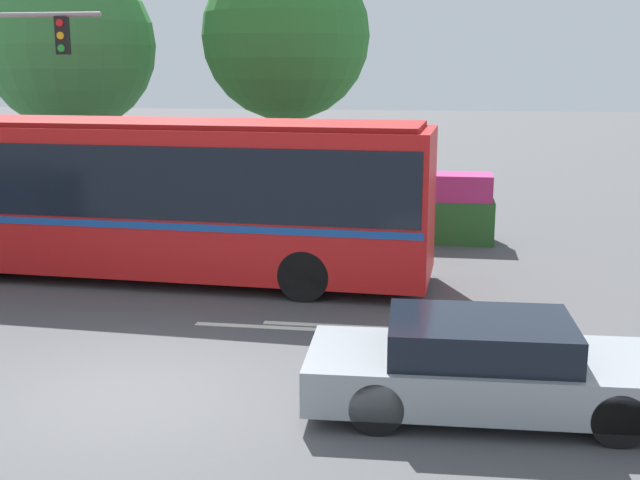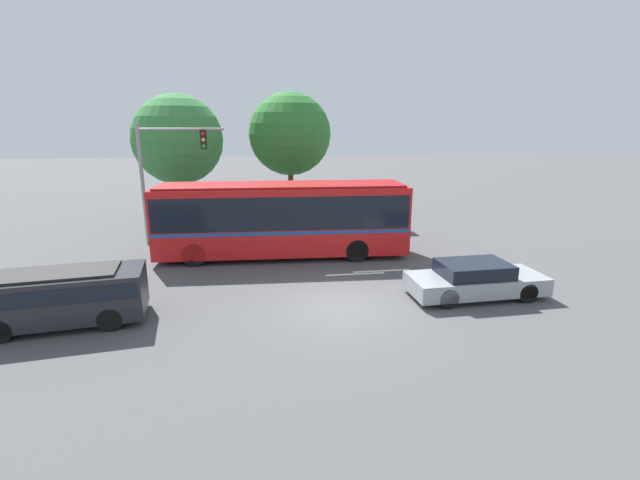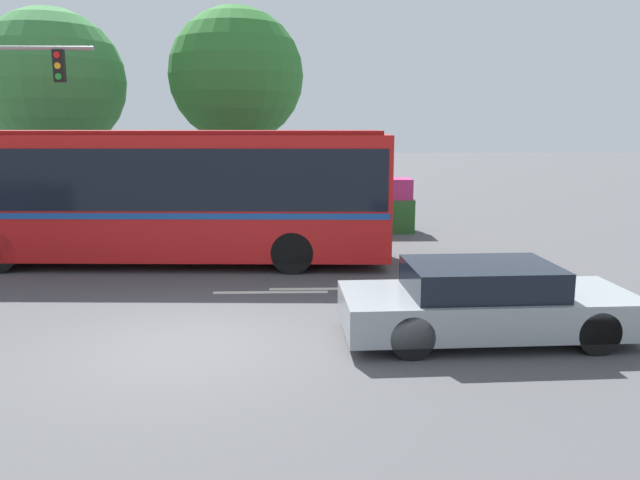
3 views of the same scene
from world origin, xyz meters
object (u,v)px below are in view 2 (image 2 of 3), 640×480
(street_tree_centre, at_px, (290,134))
(street_tree_left, at_px, (178,140))
(suv_left_lane, at_px, (61,294))
(sedan_foreground, at_px, (475,280))
(city_bus, at_px, (282,216))
(traffic_light_pole, at_px, (162,166))

(street_tree_centre, bearing_deg, street_tree_left, -174.24)
(suv_left_lane, height_order, street_tree_centre, street_tree_centre)
(sedan_foreground, height_order, suv_left_lane, suv_left_lane)
(city_bus, xyz_separation_m, street_tree_centre, (1.03, 8.13, 3.37))
(traffic_light_pole, relative_size, street_tree_centre, 0.76)
(city_bus, distance_m, suv_left_lane, 9.38)
(traffic_light_pole, relative_size, street_tree_left, 0.78)
(city_bus, xyz_separation_m, traffic_light_pole, (-5.62, 3.15, 1.99))
(traffic_light_pole, bearing_deg, street_tree_centre, 36.79)
(street_tree_left, bearing_deg, city_bus, -53.79)
(sedan_foreground, bearing_deg, traffic_light_pole, 141.09)
(sedan_foreground, distance_m, street_tree_left, 18.33)
(traffic_light_pole, xyz_separation_m, street_tree_centre, (6.65, 4.98, 1.38))
(city_bus, xyz_separation_m, sedan_foreground, (6.36, -5.83, -1.28))
(suv_left_lane, height_order, traffic_light_pole, traffic_light_pole)
(city_bus, height_order, street_tree_centre, street_tree_centre)
(suv_left_lane, height_order, street_tree_left, street_tree_left)
(city_bus, bearing_deg, suv_left_lane, 44.18)
(suv_left_lane, bearing_deg, sedan_foreground, -5.92)
(suv_left_lane, distance_m, street_tree_left, 14.31)
(sedan_foreground, xyz_separation_m, street_tree_left, (-11.83, 13.30, 4.37))
(city_bus, relative_size, street_tree_left, 1.49)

